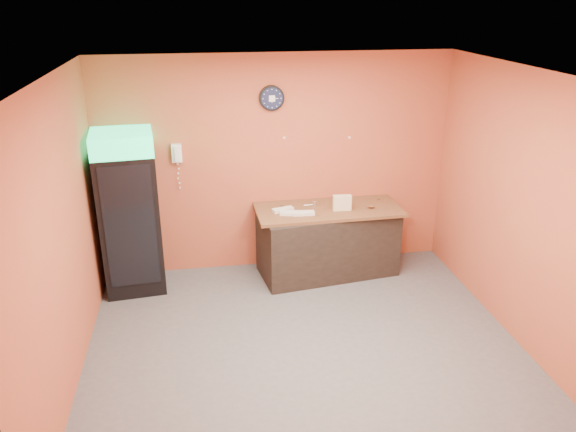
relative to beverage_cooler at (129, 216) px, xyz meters
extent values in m
plane|color=#47474C|center=(1.85, -1.61, -0.97)|extent=(4.50, 4.50, 0.00)
cube|color=#AD4431|center=(1.85, 0.39, 0.43)|extent=(4.50, 0.02, 2.80)
cube|color=#AD4431|center=(-0.40, -1.61, 0.43)|extent=(0.02, 4.00, 2.80)
cube|color=#AD4431|center=(4.10, -1.61, 0.43)|extent=(0.02, 4.00, 2.80)
cube|color=white|center=(1.85, -1.61, 1.83)|extent=(4.50, 4.00, 0.02)
cube|color=black|center=(0.00, 0.04, -0.10)|extent=(0.76, 0.76, 1.74)
cube|color=#1BE986|center=(0.00, 0.04, 0.89)|extent=(0.76, 0.76, 0.25)
cube|color=black|center=(-0.03, -0.31, -0.03)|extent=(0.57, 0.08, 1.49)
cube|color=black|center=(2.46, 0.01, -0.54)|extent=(1.82, 1.00, 0.87)
cylinder|color=black|center=(1.80, 0.37, 1.29)|extent=(0.31, 0.05, 0.31)
cylinder|color=#0F1433|center=(1.80, 0.34, 1.29)|extent=(0.27, 0.01, 0.27)
cube|color=white|center=(1.80, 0.33, 1.29)|extent=(0.08, 0.00, 0.08)
cube|color=white|center=(0.61, 0.35, 0.65)|extent=(0.12, 0.07, 0.23)
cube|color=white|center=(0.61, 0.30, 0.65)|extent=(0.05, 0.04, 0.19)
cube|color=brown|center=(2.46, 0.01, -0.08)|extent=(1.87, 0.84, 0.04)
cube|color=beige|center=(2.61, -0.08, -0.04)|extent=(0.23, 0.09, 0.05)
cube|color=beige|center=(2.61, -0.08, 0.01)|extent=(0.23, 0.09, 0.05)
cube|color=beige|center=(2.61, -0.08, 0.06)|extent=(0.23, 0.09, 0.05)
cube|color=beige|center=(2.61, -0.08, 0.11)|extent=(0.23, 0.09, 0.05)
cube|color=silver|center=(1.96, -0.13, -0.04)|extent=(0.29, 0.17, 0.04)
cube|color=silver|center=(2.11, -0.16, -0.04)|extent=(0.27, 0.12, 0.04)
cube|color=silver|center=(1.87, 0.01, -0.04)|extent=(0.29, 0.18, 0.04)
cylinder|color=silver|center=(2.30, 0.13, -0.03)|extent=(0.06, 0.06, 0.06)
camera|label=1|loc=(0.87, -6.47, 2.51)|focal=35.00mm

